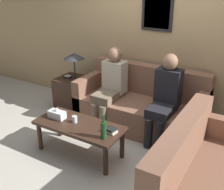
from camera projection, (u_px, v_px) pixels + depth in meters
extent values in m
plane|color=beige|center=(125.00, 139.00, 4.03)|extent=(16.00, 16.00, 0.00)
cube|color=tan|center=(157.00, 37.00, 4.28)|extent=(9.00, 0.06, 2.60)
cube|color=black|center=(157.00, 10.00, 4.09)|extent=(0.48, 0.02, 0.60)
cube|color=beige|center=(157.00, 10.00, 4.08)|extent=(0.40, 0.01, 0.52)
cube|color=brown|center=(139.00, 113.00, 4.31)|extent=(1.91, 0.87, 0.43)
cube|color=brown|center=(150.00, 80.00, 4.39)|extent=(1.91, 0.20, 0.47)
cube|color=brown|center=(92.00, 94.00, 4.67)|extent=(0.14, 0.87, 0.69)
cube|color=brown|center=(198.00, 120.00, 3.84)|extent=(0.14, 0.87, 0.69)
cube|color=brown|center=(181.00, 145.00, 2.72)|extent=(0.20, 1.62, 0.47)
cube|color=#382319|center=(79.00, 125.00, 3.57)|extent=(1.16, 0.52, 0.04)
cylinder|color=#382319|center=(40.00, 136.00, 3.74)|extent=(0.06, 0.06, 0.39)
cylinder|color=#382319|center=(106.00, 160.00, 3.26)|extent=(0.06, 0.06, 0.39)
cylinder|color=#382319|center=(59.00, 124.00, 4.05)|extent=(0.06, 0.06, 0.39)
cylinder|color=#382319|center=(122.00, 144.00, 3.57)|extent=(0.06, 0.06, 0.39)
cube|color=#382319|center=(73.00, 93.00, 4.85)|extent=(0.50, 0.50, 0.56)
cylinder|color=#262628|center=(75.00, 68.00, 4.64)|extent=(0.02, 0.02, 0.37)
cone|color=#2D2D33|center=(74.00, 56.00, 4.55)|extent=(0.34, 0.34, 0.10)
cube|color=black|center=(68.00, 77.00, 4.75)|extent=(0.13, 0.11, 0.03)
cube|color=beige|center=(68.00, 76.00, 4.74)|extent=(0.09, 0.08, 0.02)
cylinder|color=#19421E|center=(103.00, 130.00, 3.21)|extent=(0.07, 0.07, 0.21)
cylinder|color=#19421E|center=(103.00, 119.00, 3.15)|extent=(0.03, 0.03, 0.09)
cylinder|color=silver|center=(75.00, 119.00, 3.59)|extent=(0.07, 0.07, 0.09)
cube|color=beige|center=(110.00, 131.00, 3.38)|extent=(0.17, 0.13, 0.03)
cube|color=black|center=(110.00, 129.00, 3.37)|extent=(0.14, 0.12, 0.03)
cube|color=silver|center=(57.00, 114.00, 3.69)|extent=(0.23, 0.12, 0.10)
sphere|color=white|center=(57.00, 110.00, 3.67)|extent=(0.05, 0.05, 0.05)
cube|color=#756651|center=(107.00, 96.00, 4.25)|extent=(0.31, 0.46, 0.14)
cylinder|color=#756651|center=(95.00, 117.00, 4.21)|extent=(0.11, 0.11, 0.43)
cylinder|color=#756651|center=(103.00, 119.00, 4.13)|extent=(0.11, 0.11, 0.43)
cube|color=beige|center=(115.00, 77.00, 4.33)|extent=(0.34, 0.22, 0.49)
sphere|color=#8C664C|center=(115.00, 55.00, 4.19)|extent=(0.23, 0.23, 0.23)
cube|color=black|center=(161.00, 111.00, 3.81)|extent=(0.31, 0.44, 0.14)
cylinder|color=black|center=(148.00, 133.00, 3.78)|extent=(0.11, 0.11, 0.43)
cylinder|color=black|center=(159.00, 136.00, 3.70)|extent=(0.11, 0.11, 0.43)
cube|color=black|center=(168.00, 87.00, 3.87)|extent=(0.34, 0.22, 0.53)
sphere|color=#8C664C|center=(171.00, 62.00, 3.73)|extent=(0.22, 0.22, 0.22)
sphere|color=#A87A51|center=(155.00, 168.00, 3.28)|extent=(0.19, 0.19, 0.19)
sphere|color=#A87A51|center=(156.00, 159.00, 3.23)|extent=(0.12, 0.12, 0.12)
sphere|color=#A87A51|center=(152.00, 154.00, 3.23)|extent=(0.04, 0.04, 0.04)
sphere|color=#A87A51|center=(159.00, 157.00, 3.19)|extent=(0.04, 0.04, 0.04)
sphere|color=tan|center=(154.00, 161.00, 3.19)|extent=(0.05, 0.05, 0.05)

